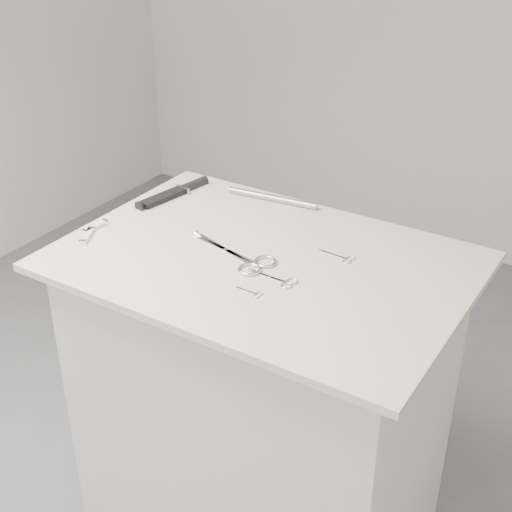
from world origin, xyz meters
The scene contains 10 objects.
plinth centered at (0.00, 0.00, 0.45)m, with size 0.90×0.60×0.90m, color silver.
display_board centered at (0.00, 0.00, 0.91)m, with size 1.00×0.70×0.02m, color beige.
large_shears centered at (-0.03, -0.04, 0.92)m, with size 0.26×0.12×0.01m.
embroidery_scissors_a centered at (0.09, -0.07, 0.92)m, with size 0.12×0.05×0.00m.
embroidery_scissors_b centered at (0.16, 0.10, 0.92)m, with size 0.10×0.04×0.00m.
tiny_scissors centered at (0.07, -0.15, 0.92)m, with size 0.07×0.03×0.00m.
sheathed_knife centered at (-0.41, 0.19, 0.93)m, with size 0.08×0.25×0.03m.
pocket_knife_a centered at (-0.46, -0.10, 0.93)m, with size 0.02×0.08×0.01m.
pocket_knife_b centered at (-0.44, -0.15, 0.93)m, with size 0.05×0.08×0.01m.
metal_rail centered at (-0.15, 0.30, 0.93)m, with size 0.02×0.02×0.28m, color #989BA0.
Camera 1 is at (0.80, -1.31, 1.78)m, focal length 50.00 mm.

